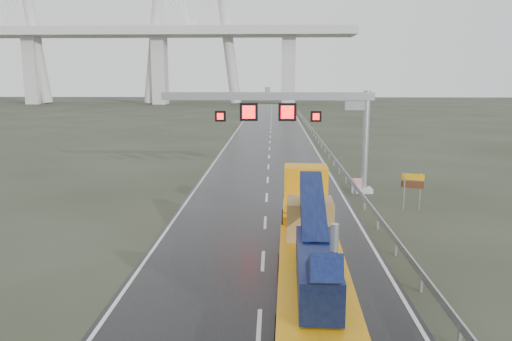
{
  "coord_description": "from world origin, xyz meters",
  "views": [
    {
      "loc": [
        0.42,
        -17.08,
        8.03
      ],
      "look_at": [
        -0.48,
        8.95,
        3.2
      ],
      "focal_mm": 35.0,
      "sensor_mm": 36.0,
      "label": 1
    }
  ],
  "objects_px": {
    "sign_gantry": "(297,113)",
    "exit_sign_pair": "(413,184)",
    "heavy_haul_truck": "(311,234)",
    "striped_barrier": "(357,186)"
  },
  "relations": [
    {
      "from": "sign_gantry",
      "to": "heavy_haul_truck",
      "type": "distance_m",
      "value": 15.41
    },
    {
      "from": "sign_gantry",
      "to": "striped_barrier",
      "type": "relative_size",
      "value": 14.55
    },
    {
      "from": "exit_sign_pair",
      "to": "striped_barrier",
      "type": "bearing_deg",
      "value": 138.78
    },
    {
      "from": "sign_gantry",
      "to": "heavy_haul_truck",
      "type": "relative_size",
      "value": 0.85
    },
    {
      "from": "sign_gantry",
      "to": "heavy_haul_truck",
      "type": "height_order",
      "value": "sign_gantry"
    },
    {
      "from": "sign_gantry",
      "to": "striped_barrier",
      "type": "distance_m",
      "value": 6.65
    },
    {
      "from": "exit_sign_pair",
      "to": "striped_barrier",
      "type": "height_order",
      "value": "exit_sign_pair"
    },
    {
      "from": "sign_gantry",
      "to": "exit_sign_pair",
      "type": "height_order",
      "value": "sign_gantry"
    },
    {
      "from": "exit_sign_pair",
      "to": "striped_barrier",
      "type": "relative_size",
      "value": 2.27
    },
    {
      "from": "heavy_haul_truck",
      "to": "sign_gantry",
      "type": "bearing_deg",
      "value": 91.29
    }
  ]
}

